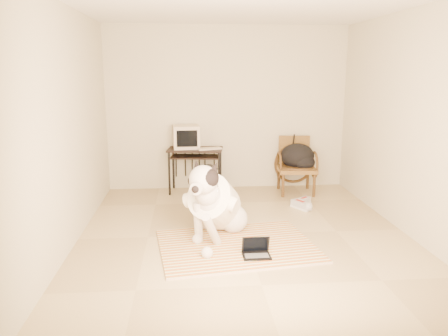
{
  "coord_description": "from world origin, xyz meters",
  "views": [
    {
      "loc": [
        -0.67,
        -5.04,
        1.98
      ],
      "look_at": [
        -0.25,
        -0.01,
        0.84
      ],
      "focal_mm": 35.0,
      "sensor_mm": 36.0,
      "label": 1
    }
  ],
  "objects": [
    {
      "name": "wall_back",
      "position": [
        0.0,
        2.25,
        1.35
      ],
      "size": [
        4.5,
        0.0,
        4.5
      ],
      "primitive_type": "plane",
      "rotation": [
        1.57,
        0.0,
        0.0
      ],
      "color": "beige",
      "rests_on": "floor"
    },
    {
      "name": "desk_keyboard",
      "position": [
        -0.32,
        1.87,
        0.75
      ],
      "size": [
        0.41,
        0.25,
        0.03
      ],
      "primitive_type": "cube",
      "rotation": [
        0.0,
        0.0,
        0.29
      ],
      "color": "beige",
      "rests_on": "computer_desk"
    },
    {
      "name": "rattan_chair",
      "position": [
        1.09,
        1.84,
        0.46
      ],
      "size": [
        0.64,
        0.62,
        0.91
      ],
      "color": "brown",
      "rests_on": "floor"
    },
    {
      "name": "wall_right",
      "position": [
        2.0,
        0.0,
        1.35
      ],
      "size": [
        0.0,
        4.5,
        4.5
      ],
      "primitive_type": "plane",
      "rotation": [
        1.57,
        0.0,
        -1.57
      ],
      "color": "beige",
      "rests_on": "floor"
    },
    {
      "name": "crt_monitor",
      "position": [
        -0.69,
        2.03,
        0.92
      ],
      "size": [
        0.44,
        0.42,
        0.37
      ],
      "color": "beige",
      "rests_on": "computer_desk"
    },
    {
      "name": "ceiling",
      "position": [
        0.0,
        0.0,
        2.7
      ],
      "size": [
        4.5,
        4.5,
        0.0
      ],
      "primitive_type": "plane",
      "rotation": [
        3.14,
        0.0,
        0.0
      ],
      "color": "silver",
      "rests_on": "wall_back"
    },
    {
      "name": "rug",
      "position": [
        -0.13,
        -0.38,
        0.01
      ],
      "size": [
        1.9,
        1.55,
        0.02
      ],
      "color": "orange",
      "rests_on": "floor"
    },
    {
      "name": "floor",
      "position": [
        0.0,
        0.0,
        0.0
      ],
      "size": [
        4.5,
        4.5,
        0.0
      ],
      "primitive_type": "plane",
      "color": "tan",
      "rests_on": "ground"
    },
    {
      "name": "sneaker_left",
      "position": [
        0.97,
        0.95,
        0.05
      ],
      "size": [
        0.28,
        0.35,
        0.11
      ],
      "color": "silver",
      "rests_on": "floor"
    },
    {
      "name": "backpack",
      "position": [
        1.11,
        1.76,
        0.61
      ],
      "size": [
        0.55,
        0.49,
        0.41
      ],
      "color": "black",
      "rests_on": "rattan_chair"
    },
    {
      "name": "dog",
      "position": [
        -0.36,
        -0.05,
        0.41
      ],
      "size": [
        0.8,
        1.41,
        1.04
      ],
      "color": "silver",
      "rests_on": "rug"
    },
    {
      "name": "computer_desk",
      "position": [
        -0.55,
        1.96,
        0.63
      ],
      "size": [
        0.94,
        0.6,
        0.73
      ],
      "color": "black",
      "rests_on": "floor"
    },
    {
      "name": "wall_left",
      "position": [
        -2.0,
        0.0,
        1.35
      ],
      "size": [
        0.0,
        4.5,
        4.5
      ],
      "primitive_type": "plane",
      "rotation": [
        1.57,
        0.0,
        1.57
      ],
      "color": "beige",
      "rests_on": "floor"
    },
    {
      "name": "pc_tower",
      "position": [
        -0.32,
        2.02,
        0.21
      ],
      "size": [
        0.3,
        0.47,
        0.41
      ],
      "color": "#505053",
      "rests_on": "floor"
    },
    {
      "name": "laptop",
      "position": [
        0.05,
        -0.69,
        0.07
      ],
      "size": [
        0.3,
        0.22,
        0.21
      ],
      "color": "black",
      "rests_on": "rug"
    },
    {
      "name": "wall_front",
      "position": [
        0.0,
        -2.25,
        1.35
      ],
      "size": [
        4.5,
        0.0,
        4.5
      ],
      "primitive_type": "plane",
      "rotation": [
        -1.57,
        0.0,
        0.0
      ],
      "color": "beige",
      "rests_on": "floor"
    },
    {
      "name": "sneaker_right",
      "position": [
        1.06,
        1.17,
        0.04
      ],
      "size": [
        0.28,
        0.26,
        0.1
      ],
      "color": "silver",
      "rests_on": "floor"
    }
  ]
}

